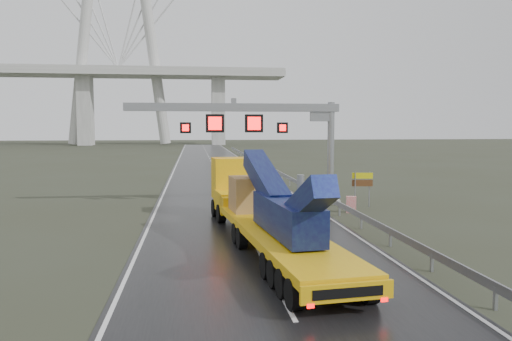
{
  "coord_description": "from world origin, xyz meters",
  "views": [
    {
      "loc": [
        -2.78,
        -16.44,
        5.44
      ],
      "look_at": [
        0.43,
        9.09,
        3.2
      ],
      "focal_mm": 35.0,
      "sensor_mm": 36.0,
      "label": 1
    }
  ],
  "objects": [
    {
      "name": "ground",
      "position": [
        0.0,
        0.0,
        0.0
      ],
      "size": [
        400.0,
        400.0,
        0.0
      ],
      "primitive_type": "plane",
      "color": "#2F3122",
      "rests_on": "ground"
    },
    {
      "name": "sign_gantry",
      "position": [
        2.1,
        17.99,
        5.61
      ],
      "size": [
        14.9,
        1.2,
        7.42
      ],
      "color": "#9D9C98",
      "rests_on": "ground"
    },
    {
      "name": "guardrail",
      "position": [
        6.1,
        30.0,
        0.7
      ],
      "size": [
        0.2,
        140.0,
        1.4
      ],
      "primitive_type": null,
      "color": "gray",
      "rests_on": "ground"
    },
    {
      "name": "striped_barrier",
      "position": [
        7.16,
        14.0,
        0.52
      ],
      "size": [
        0.69,
        0.5,
        1.05
      ],
      "primitive_type": "cube",
      "rotation": [
        0.0,
        0.0,
        -0.3
      ],
      "color": "red",
      "rests_on": "ground"
    },
    {
      "name": "exit_sign_pair",
      "position": [
        8.6,
        16.09,
        1.68
      ],
      "size": [
        1.4,
        0.27,
        2.4
      ],
      "rotation": [
        0.0,
        0.0,
        -0.15
      ],
      "color": "gray",
      "rests_on": "ground"
    },
    {
      "name": "heavy_haul_truck",
      "position": [
        0.32,
        7.45,
        1.67
      ],
      "size": [
        4.58,
        18.56,
        4.32
      ],
      "rotation": [
        0.0,
        0.0,
        0.11
      ],
      "color": "#DA9B0C",
      "rests_on": "ground"
    },
    {
      "name": "road",
      "position": [
        0.0,
        40.0,
        0.01
      ],
      "size": [
        11.0,
        200.0,
        0.02
      ],
      "primitive_type": "cube",
      "color": "black",
      "rests_on": "ground"
    }
  ]
}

